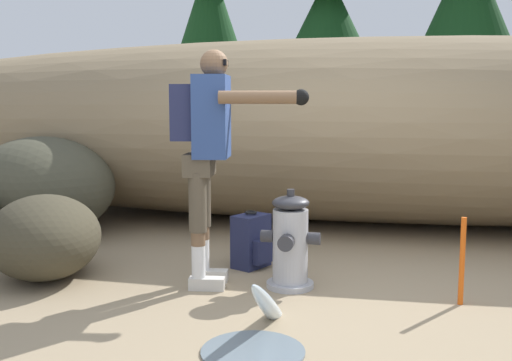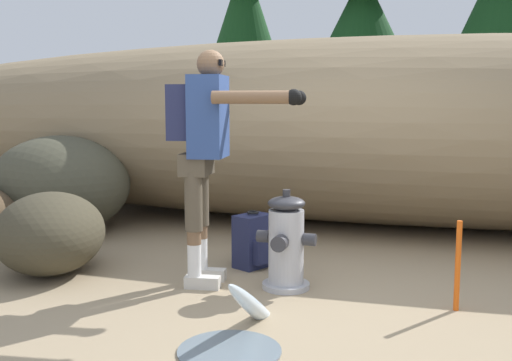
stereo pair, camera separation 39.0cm
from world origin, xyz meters
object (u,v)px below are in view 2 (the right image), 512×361
at_px(spare_backpack, 253,241).
at_px(boulder_mid, 50,233).
at_px(fire_hydrant, 286,244).
at_px(boulder_large, 61,184).
at_px(survey_stake, 458,266).
at_px(utility_worker, 207,138).

height_order(spare_backpack, boulder_mid, boulder_mid).
bearing_deg(fire_hydrant, boulder_large, 158.01).
xyz_separation_m(boulder_large, survey_stake, (3.93, -1.21, -0.21)).
bearing_deg(spare_backpack, utility_worker, -81.61).
height_order(fire_hydrant, survey_stake, fire_hydrant).
relative_size(boulder_large, survey_stake, 2.38).
bearing_deg(spare_backpack, survey_stake, 5.53).
xyz_separation_m(utility_worker, spare_backpack, (0.17, 0.56, -0.88)).
xyz_separation_m(utility_worker, boulder_large, (-2.16, 1.19, -0.59)).
xyz_separation_m(boulder_large, boulder_mid, (0.83, -1.29, -0.19)).
distance_m(utility_worker, boulder_mid, 1.54).
xyz_separation_m(utility_worker, boulder_mid, (-1.33, -0.09, -0.77)).
bearing_deg(fire_hydrant, spare_backpack, 130.80).
relative_size(fire_hydrant, spare_backpack, 1.56).
relative_size(boulder_mid, survey_stake, 1.85).
height_order(utility_worker, boulder_large, utility_worker).
distance_m(fire_hydrant, spare_backpack, 0.63).
height_order(fire_hydrant, spare_backpack, fire_hydrant).
bearing_deg(boulder_mid, utility_worker, 4.02).
xyz_separation_m(boulder_mid, survey_stake, (3.10, 0.07, -0.02)).
relative_size(boulder_large, boulder_mid, 1.29).
relative_size(spare_backpack, boulder_mid, 0.42).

